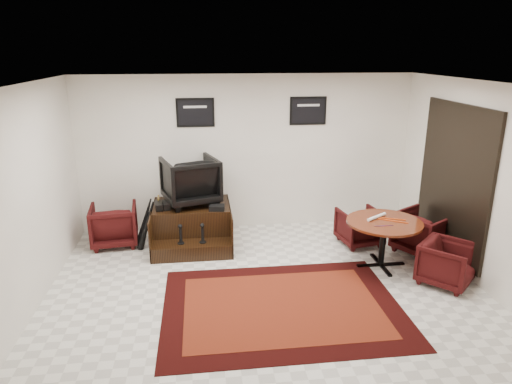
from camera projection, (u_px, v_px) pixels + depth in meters
The scene contains 16 objects.
ground at pixel (266, 291), 6.30m from camera, with size 6.00×6.00×0.00m, color white.
room_shell at pixel (297, 163), 5.93m from camera, with size 6.02×5.02×2.81m.
area_rug at pixel (282, 306), 5.92m from camera, with size 3.07×2.30×0.01m.
shine_podium at pixel (192, 226), 7.81m from camera, with size 1.30×1.34×0.67m.
shine_chair at pixel (190, 178), 7.70m from camera, with size 0.86×0.81×0.89m, color black.
shoes_pair at pixel (162, 206), 7.55m from camera, with size 0.28×0.33×0.11m.
polish_kit at pixel (217, 208), 7.48m from camera, with size 0.25×0.17×0.09m, color black.
umbrella_black at pixel (147, 225), 7.51m from camera, with size 0.32×0.12×0.86m, color black, non-canonical shape.
umbrella_hooked at pixel (145, 221), 7.74m from camera, with size 0.31×0.12×0.84m, color black, non-canonical shape.
armchair_side at pixel (114, 223), 7.73m from camera, with size 0.75×0.70×0.77m, color black.
meeting_table at pixel (384, 227), 6.86m from camera, with size 1.13×1.13×0.74m.
table_chair_back at pixel (360, 225), 7.76m from camera, with size 0.66×0.61×0.68m, color black.
table_chair_window at pixel (423, 230), 7.41m from camera, with size 0.75×0.70×0.77m, color black.
table_chair_corner at pixel (447, 261), 6.42m from camera, with size 0.67×0.62×0.69m, color black.
paper_roll at pixel (377, 217), 6.94m from camera, with size 0.05×0.05×0.42m, color white.
table_clutter at pixel (390, 221), 6.84m from camera, with size 0.56×0.38×0.01m.
Camera 1 is at (-0.83, -5.54, 3.20)m, focal length 32.00 mm.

